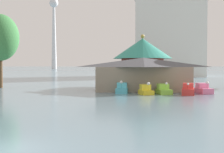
% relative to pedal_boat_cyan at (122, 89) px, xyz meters
% --- Properties ---
extents(pedal_boat_cyan, '(1.64, 2.57, 1.76)m').
position_rel_pedal_boat_cyan_xyz_m(pedal_boat_cyan, '(0.00, 0.00, 0.00)').
color(pedal_boat_cyan, '#4CB7CC').
rests_on(pedal_boat_cyan, ground).
extents(pedal_boat_yellow, '(2.08, 2.80, 1.66)m').
position_rel_pedal_boat_cyan_xyz_m(pedal_boat_yellow, '(3.14, -1.44, -0.06)').
color(pedal_boat_yellow, yellow).
rests_on(pedal_boat_yellow, ground).
extents(pedal_boat_lime, '(2.11, 3.21, 1.58)m').
position_rel_pedal_boat_cyan_xyz_m(pedal_boat_lime, '(5.48, -0.69, -0.05)').
color(pedal_boat_lime, '#8CCC3F').
rests_on(pedal_boat_lime, ground).
extents(pedal_boat_red, '(1.93, 2.59, 1.59)m').
position_rel_pedal_boat_cyan_xyz_m(pedal_boat_red, '(8.48, -1.81, 0.02)').
color(pedal_boat_red, red).
rests_on(pedal_boat_red, ground).
extents(pedal_boat_pink, '(2.30, 3.13, 1.69)m').
position_rel_pedal_boat_cyan_xyz_m(pedal_boat_pink, '(10.77, 0.32, -0.01)').
color(pedal_boat_pink, pink).
rests_on(pedal_boat_pink, ground).
extents(boathouse, '(14.41, 9.18, 4.90)m').
position_rel_pedal_boat_cyan_xyz_m(boathouse, '(2.97, 4.91, 1.99)').
color(boathouse, gray).
rests_on(boathouse, ground).
extents(green_roof_pavilion, '(10.34, 10.34, 9.15)m').
position_rel_pedal_boat_cyan_xyz_m(green_roof_pavilion, '(3.07, 13.26, 4.37)').
color(green_roof_pavilion, '#993328').
rests_on(green_roof_pavilion, ground).
extents(shoreline_tree_tall_left, '(6.23, 6.23, 12.28)m').
position_rel_pedal_boat_cyan_xyz_m(shoreline_tree_tall_left, '(-20.69, 8.98, 7.78)').
color(shoreline_tree_tall_left, brown).
rests_on(shoreline_tree_tall_left, ground).
extents(background_building_block, '(22.81, 18.83, 28.70)m').
position_rel_pedal_boat_cyan_xyz_m(background_building_block, '(13.11, 67.65, 13.80)').
color(background_building_block, silver).
rests_on(background_building_block, ground).
extents(distant_broadcast_tower, '(8.77, 8.77, 146.54)m').
position_rel_pedal_boat_cyan_xyz_m(distant_broadcast_tower, '(-78.66, 269.36, 59.83)').
color(distant_broadcast_tower, silver).
rests_on(distant_broadcast_tower, ground).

